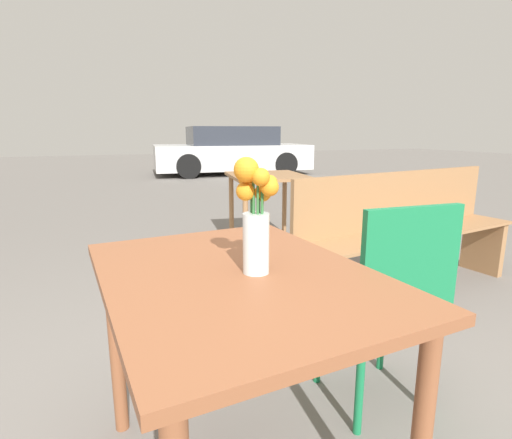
% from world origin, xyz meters
% --- Properties ---
extents(table_front, '(0.79, 1.03, 0.73)m').
position_xyz_m(table_front, '(0.00, 0.00, 0.63)').
color(table_front, brown).
rests_on(table_front, ground_plane).
extents(flower_vase, '(0.13, 0.13, 0.33)m').
position_xyz_m(flower_vase, '(0.05, -0.03, 0.89)').
color(flower_vase, silver).
rests_on(flower_vase, table_front).
extents(cafe_chair, '(0.43, 0.43, 0.87)m').
position_xyz_m(cafe_chair, '(0.67, 0.11, 0.50)').
color(cafe_chair, '#197A47').
rests_on(cafe_chair, ground_plane).
extents(bench_near, '(1.88, 0.60, 0.85)m').
position_xyz_m(bench_near, '(1.67, 1.10, 0.47)').
color(bench_near, '#9E7047').
rests_on(bench_near, ground_plane).
extents(table_back, '(0.83, 0.91, 0.71)m').
position_xyz_m(table_back, '(1.26, 2.58, 0.60)').
color(table_back, '#9E7047').
rests_on(table_back, ground_plane).
extents(parked_car, '(4.24, 2.27, 1.26)m').
position_xyz_m(parked_car, '(3.22, 9.32, 0.60)').
color(parked_car, silver).
rests_on(parked_car, ground_plane).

